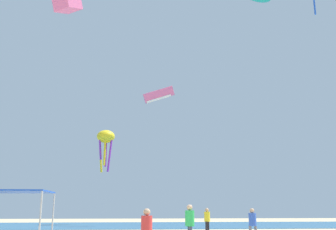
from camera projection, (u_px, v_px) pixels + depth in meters
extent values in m
cube|color=#28608C|center=(145.00, 225.00, 41.19)|extent=(110.00, 18.17, 0.03)
cylinder|color=#B2B2B7|center=(40.00, 222.00, 14.99)|extent=(0.07, 0.07, 2.38)
cylinder|color=#B2B2B7|center=(53.00, 220.00, 17.51)|extent=(0.07, 0.07, 2.38)
cube|color=blue|center=(14.00, 191.00, 16.40)|extent=(2.93, 2.68, 0.06)
cylinder|color=black|center=(208.00, 227.00, 27.89)|extent=(0.16, 0.16, 0.80)
cylinder|color=black|center=(206.00, 227.00, 27.63)|extent=(0.16, 0.16, 0.80)
cylinder|color=yellow|center=(207.00, 217.00, 27.93)|extent=(0.42, 0.42, 0.69)
sphere|color=tan|center=(207.00, 210.00, 28.05)|extent=(0.26, 0.26, 0.26)
cylinder|color=red|center=(147.00, 225.00, 13.88)|extent=(0.40, 0.40, 0.67)
sphere|color=tan|center=(147.00, 212.00, 13.99)|extent=(0.25, 0.25, 0.25)
cylinder|color=green|center=(190.00, 218.00, 18.81)|extent=(0.45, 0.45, 0.75)
sphere|color=tan|center=(190.00, 207.00, 18.93)|extent=(0.28, 0.28, 0.28)
cylinder|color=blue|center=(252.00, 220.00, 21.01)|extent=(0.41, 0.41, 0.68)
sphere|color=tan|center=(252.00, 211.00, 21.12)|extent=(0.25, 0.25, 0.25)
ellipsoid|color=yellow|center=(106.00, 137.00, 45.19)|extent=(2.80, 2.80, 1.50)
cylinder|color=yellow|center=(110.00, 151.00, 45.15)|extent=(0.43, 0.34, 2.32)
cylinder|color=purple|center=(106.00, 154.00, 45.34)|extent=(0.24, 0.53, 3.00)
cylinder|color=yellow|center=(101.00, 156.00, 44.92)|extent=(0.54, 0.43, 3.70)
cylinder|color=purple|center=(100.00, 150.00, 44.47)|extent=(0.43, 0.34, 2.32)
cylinder|color=yellow|center=(105.00, 152.00, 44.11)|extent=(0.24, 0.53, 3.00)
cylinder|color=purple|center=(110.00, 156.00, 44.37)|extent=(0.54, 0.43, 3.70)
cube|color=pink|center=(159.00, 95.00, 43.11)|extent=(3.61, 0.85, 2.21)
cube|color=white|center=(159.00, 99.00, 43.00)|extent=(2.79, 0.40, 1.22)
cube|color=pink|center=(67.00, 2.00, 26.94)|extent=(2.18, 2.26, 1.66)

